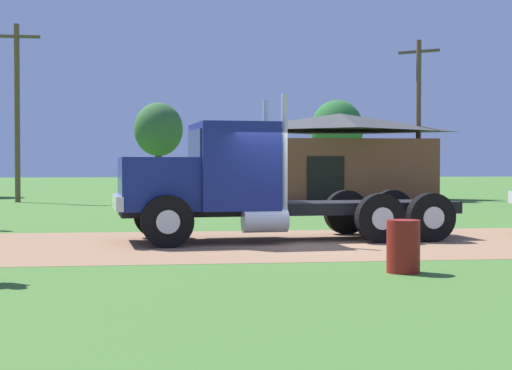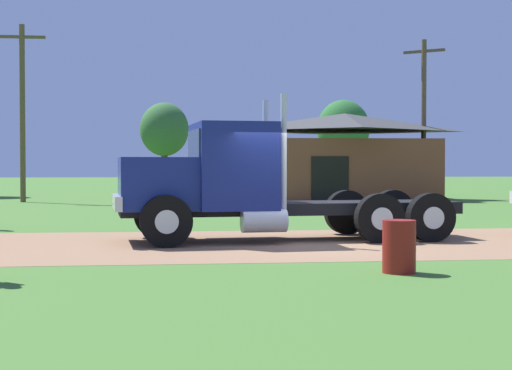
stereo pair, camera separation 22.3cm
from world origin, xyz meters
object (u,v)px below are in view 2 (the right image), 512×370
(utility_pole_near, at_px, (22,108))
(utility_pole_far, at_px, (424,115))
(truck_foreground_white, at_px, (237,185))
(steel_barrel, at_px, (399,247))
(shed_building, at_px, (345,158))

(utility_pole_near, height_order, utility_pole_far, utility_pole_near)
(truck_foreground_white, height_order, utility_pole_far, utility_pole_far)
(steel_barrel, distance_m, utility_pole_far, 28.80)
(truck_foreground_white, height_order, utility_pole_near, utility_pole_near)
(steel_barrel, bearing_deg, truck_foreground_white, 110.56)
(utility_pole_near, relative_size, utility_pole_far, 1.03)
(shed_building, bearing_deg, truck_foreground_white, -109.33)
(steel_barrel, xyz_separation_m, shed_building, (5.42, 27.30, 1.72))
(utility_pole_near, bearing_deg, steel_barrel, -67.85)
(steel_barrel, height_order, utility_pole_near, utility_pole_near)
(utility_pole_far, bearing_deg, truck_foreground_white, -118.83)
(truck_foreground_white, xyz_separation_m, utility_pole_near, (-8.51, 20.46, 3.21))
(steel_barrel, relative_size, shed_building, 0.09)
(truck_foreground_white, height_order, shed_building, shed_building)
(shed_building, xyz_separation_m, utility_pole_near, (-16.08, -1.11, 2.37))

